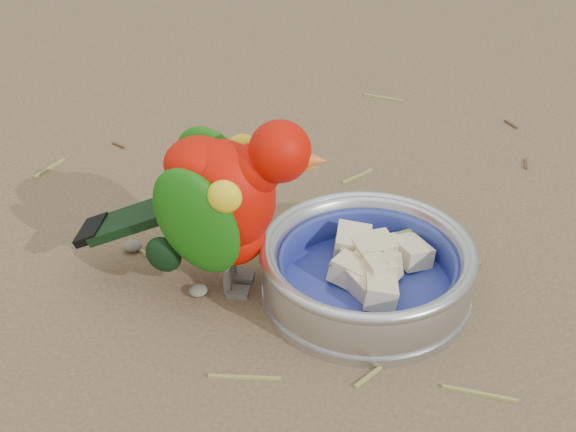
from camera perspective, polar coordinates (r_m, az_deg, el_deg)
name	(u,v)px	position (r m, az deg, el deg)	size (l,w,h in m)	color
ground	(255,286)	(0.91, -2.14, -4.56)	(60.00, 60.00, 0.00)	brown
food_bowl	(366,290)	(0.90, 5.07, -4.81)	(0.21, 0.21, 0.02)	#B2B2BA
bowl_wall	(368,267)	(0.88, 5.17, -3.28)	(0.21, 0.21, 0.04)	#B2B2BA
fruit_wedges	(367,272)	(0.88, 5.14, -3.64)	(0.13, 0.13, 0.03)	beige
lory_parrot	(223,210)	(0.86, -4.24, 0.37)	(0.11, 0.23, 0.19)	#C30C01
ground_debris	(261,228)	(0.99, -1.74, -0.79)	(0.90, 0.80, 0.01)	olive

